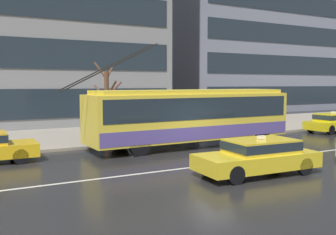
{
  "coord_description": "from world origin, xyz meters",
  "views": [
    {
      "loc": [
        -9.7,
        -13.56,
        3.25
      ],
      "look_at": [
        -0.38,
        3.77,
        1.49
      ],
      "focal_mm": 40.59,
      "sensor_mm": 36.0,
      "label": 1
    }
  ],
  "objects_px": {
    "bus_shelter": "(162,105)",
    "pedestrian_approaching_curb": "(137,108)",
    "taxi_oncoming_near": "(258,155)",
    "trolleybus": "(192,115)",
    "pedestrian_at_shelter": "(157,119)",
    "taxi_ahead_of_bus": "(334,122)",
    "street_tree_bare": "(107,100)"
  },
  "relations": [
    {
      "from": "pedestrian_at_shelter",
      "to": "bus_shelter",
      "type": "bearing_deg",
      "value": -96.76
    },
    {
      "from": "bus_shelter",
      "to": "pedestrian_approaching_curb",
      "type": "relative_size",
      "value": 2.05
    },
    {
      "from": "bus_shelter",
      "to": "taxi_oncoming_near",
      "type": "bearing_deg",
      "value": -96.55
    },
    {
      "from": "pedestrian_at_shelter",
      "to": "street_tree_bare",
      "type": "bearing_deg",
      "value": -177.98
    },
    {
      "from": "taxi_oncoming_near",
      "to": "street_tree_bare",
      "type": "height_order",
      "value": "street_tree_bare"
    },
    {
      "from": "taxi_ahead_of_bus",
      "to": "bus_shelter",
      "type": "xyz_separation_m",
      "value": [
        -11.51,
        2.9,
        1.31
      ]
    },
    {
      "from": "bus_shelter",
      "to": "pedestrian_approaching_curb",
      "type": "distance_m",
      "value": 1.68
    },
    {
      "from": "taxi_oncoming_near",
      "to": "taxi_ahead_of_bus",
      "type": "bearing_deg",
      "value": 28.09
    },
    {
      "from": "taxi_ahead_of_bus",
      "to": "pedestrian_at_shelter",
      "type": "distance_m",
      "value": 12.01
    },
    {
      "from": "taxi_oncoming_near",
      "to": "pedestrian_at_shelter",
      "type": "xyz_separation_m",
      "value": [
        1.2,
        10.47,
        0.39
      ]
    },
    {
      "from": "pedestrian_at_shelter",
      "to": "pedestrian_approaching_curb",
      "type": "relative_size",
      "value": 0.81
    },
    {
      "from": "trolleybus",
      "to": "pedestrian_at_shelter",
      "type": "distance_m",
      "value": 4.05
    },
    {
      "from": "trolleybus",
      "to": "pedestrian_at_shelter",
      "type": "bearing_deg",
      "value": 90.04
    },
    {
      "from": "taxi_oncoming_near",
      "to": "taxi_ahead_of_bus",
      "type": "height_order",
      "value": "same"
    },
    {
      "from": "bus_shelter",
      "to": "pedestrian_at_shelter",
      "type": "relative_size",
      "value": 2.54
    },
    {
      "from": "bus_shelter",
      "to": "taxi_ahead_of_bus",
      "type": "bearing_deg",
      "value": -14.13
    },
    {
      "from": "taxi_oncoming_near",
      "to": "pedestrian_approaching_curb",
      "type": "height_order",
      "value": "pedestrian_approaching_curb"
    },
    {
      "from": "trolleybus",
      "to": "taxi_oncoming_near",
      "type": "distance_m",
      "value": 6.63
    },
    {
      "from": "trolleybus",
      "to": "pedestrian_approaching_curb",
      "type": "bearing_deg",
      "value": 105.71
    },
    {
      "from": "taxi_ahead_of_bus",
      "to": "pedestrian_approaching_curb",
      "type": "bearing_deg",
      "value": 161.99
    },
    {
      "from": "bus_shelter",
      "to": "pedestrian_at_shelter",
      "type": "xyz_separation_m",
      "value": [
        0.1,
        0.84,
        -0.92
      ]
    },
    {
      "from": "taxi_ahead_of_bus",
      "to": "pedestrian_at_shelter",
      "type": "xyz_separation_m",
      "value": [
        -11.41,
        3.74,
        0.39
      ]
    },
    {
      "from": "taxi_ahead_of_bus",
      "to": "bus_shelter",
      "type": "bearing_deg",
      "value": 165.87
    },
    {
      "from": "bus_shelter",
      "to": "pedestrian_approaching_curb",
      "type": "height_order",
      "value": "bus_shelter"
    },
    {
      "from": "taxi_oncoming_near",
      "to": "pedestrian_approaching_curb",
      "type": "distance_m",
      "value": 10.89
    },
    {
      "from": "taxi_oncoming_near",
      "to": "bus_shelter",
      "type": "bearing_deg",
      "value": 83.45
    },
    {
      "from": "taxi_ahead_of_bus",
      "to": "street_tree_bare",
      "type": "relative_size",
      "value": 1.01
    },
    {
      "from": "street_tree_bare",
      "to": "taxi_oncoming_near",
      "type": "bearing_deg",
      "value": -78.71
    },
    {
      "from": "taxi_oncoming_near",
      "to": "taxi_ahead_of_bus",
      "type": "xyz_separation_m",
      "value": [
        12.61,
        6.73,
        -0.0
      ]
    },
    {
      "from": "pedestrian_approaching_curb",
      "to": "taxi_oncoming_near",
      "type": "bearing_deg",
      "value": -89.86
    },
    {
      "from": "pedestrian_approaching_curb",
      "to": "street_tree_bare",
      "type": "xyz_separation_m",
      "value": [
        -2.04,
        -0.49,
        0.57
      ]
    },
    {
      "from": "trolleybus",
      "to": "street_tree_bare",
      "type": "relative_size",
      "value": 2.85
    }
  ]
}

